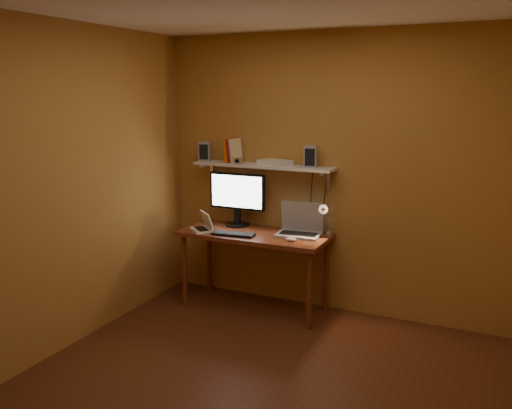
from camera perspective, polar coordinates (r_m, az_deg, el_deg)
The scene contains 14 objects.
room at distance 3.59m, azimuth 0.61°, elevation -0.34°, with size 3.44×3.24×2.64m.
desk at distance 5.14m, azimuth -0.15°, elevation -3.91°, with size 1.40×0.60×0.75m.
wall_shelf at distance 5.17m, azimuth 0.77°, elevation 4.06°, with size 1.40×0.25×0.21m.
monitor at distance 5.33m, azimuth -1.98°, elevation 0.86°, with size 0.58×0.25×0.53m.
laptop at distance 5.05m, azimuth 4.67°, elevation -2.30°, with size 0.42×0.32×0.30m.
netbook at distance 5.20m, azimuth -5.50°, elevation -2.20°, with size 0.30×0.29×0.18m.
keyboard at distance 5.03m, azimuth -2.40°, elevation -3.13°, with size 0.40×0.13×0.02m, color black.
mouse at distance 4.83m, azimuth 3.70°, elevation -3.66°, with size 0.10×0.06×0.04m, color white.
desk_lamp at distance 4.94m, azimuth 7.41°, elevation -1.11°, with size 0.09×0.23×0.38m.
speaker_left at distance 5.44m, azimuth -5.42°, elevation 5.59°, with size 0.11×0.11×0.19m, color gray.
speaker_right at distance 4.97m, azimuth 5.77°, elevation 5.05°, with size 0.11×0.11×0.20m, color gray.
books at distance 5.31m, azimuth -2.46°, elevation 5.70°, with size 0.15×0.17×0.24m.
shelf_camera at distance 5.19m, azimuth -1.90°, elevation 4.63°, with size 0.11×0.06×0.06m.
router at distance 5.12m, azimuth 2.02°, elevation 4.43°, with size 0.29×0.20×0.05m, color white.
Camera 1 is at (1.46, -3.19, 2.05)m, focal length 38.00 mm.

